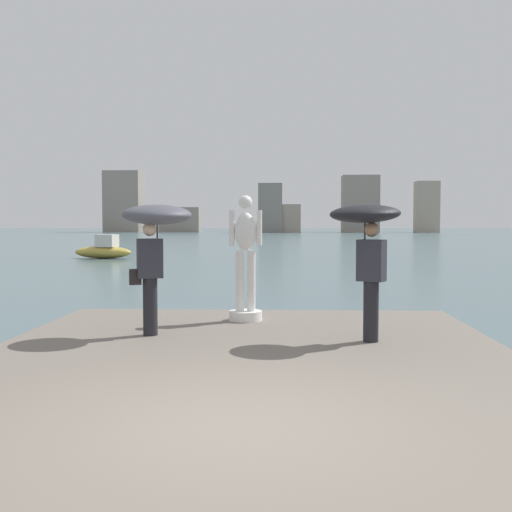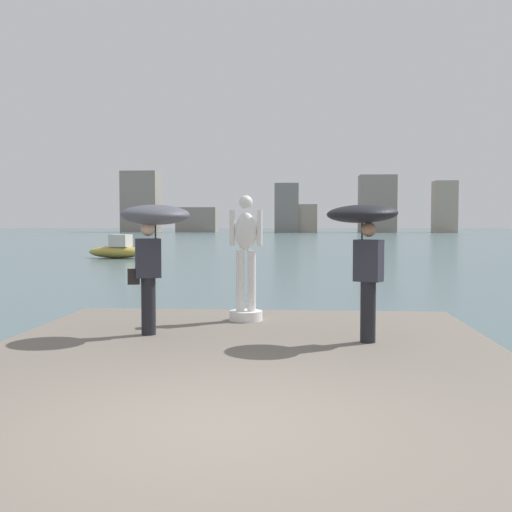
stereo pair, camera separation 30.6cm
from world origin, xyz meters
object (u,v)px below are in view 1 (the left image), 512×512
(onlooker_left, at_px, (155,230))
(boat_near, at_px, (104,250))
(onlooker_right, at_px, (367,232))
(statue_white_figure, at_px, (245,266))

(onlooker_left, height_order, boat_near, onlooker_left)
(onlooker_left, height_order, onlooker_right, onlooker_left)
(onlooker_right, bearing_deg, onlooker_left, 173.33)
(statue_white_figure, height_order, boat_near, statue_white_figure)
(onlooker_right, xyz_separation_m, boat_near, (-11.87, 27.55, -1.49))
(boat_near, bearing_deg, onlooker_right, -66.69)
(statue_white_figure, bearing_deg, boat_near, 111.24)
(onlooker_left, xyz_separation_m, onlooker_right, (3.17, -0.37, -0.03))
(onlooker_right, bearing_deg, boat_near, 113.31)
(boat_near, bearing_deg, onlooker_left, -72.24)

